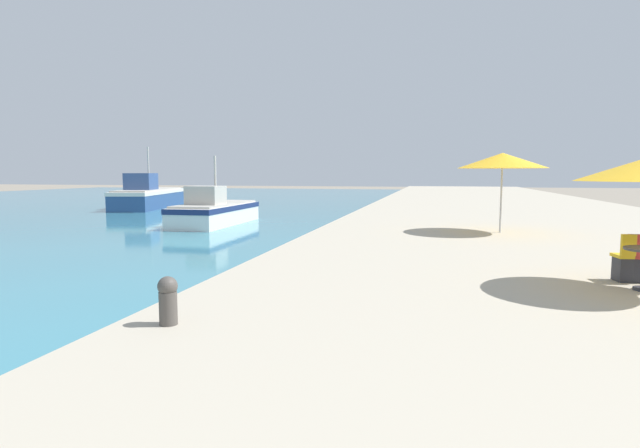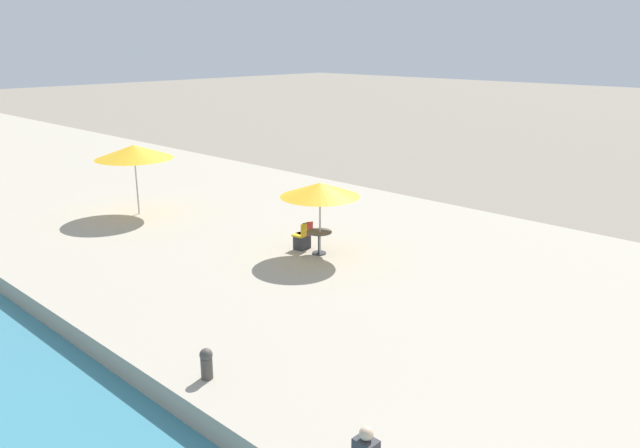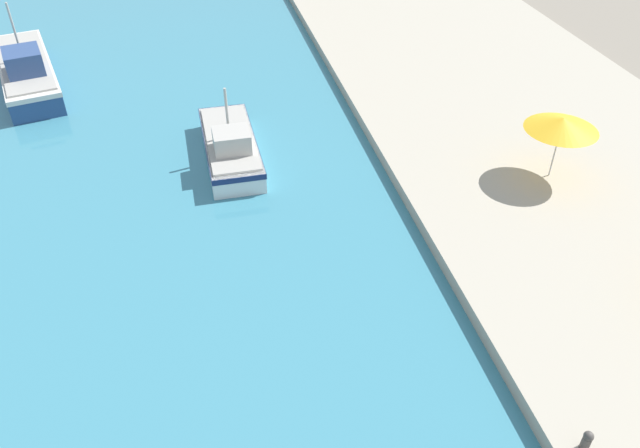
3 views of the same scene
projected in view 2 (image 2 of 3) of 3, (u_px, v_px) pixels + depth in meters
quay_promenade at (12, 160)px, 36.81m from camera, size 16.00×90.00×0.58m
cafe_umbrella_pink at (320, 190)px, 19.11m from camera, size 2.48×2.48×2.32m
cafe_umbrella_white at (134, 152)px, 23.62m from camera, size 2.95×2.95×2.70m
cafe_table at (319, 238)px, 19.62m from camera, size 0.80×0.80×0.74m
cafe_chair_left at (304, 239)px, 20.19m from camera, size 0.43×0.46×0.91m
cafe_chair_right at (301, 240)px, 20.08m from camera, size 0.46×0.48×0.91m
mooring_bollard at (206, 363)px, 12.38m from camera, size 0.26×0.26×0.65m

